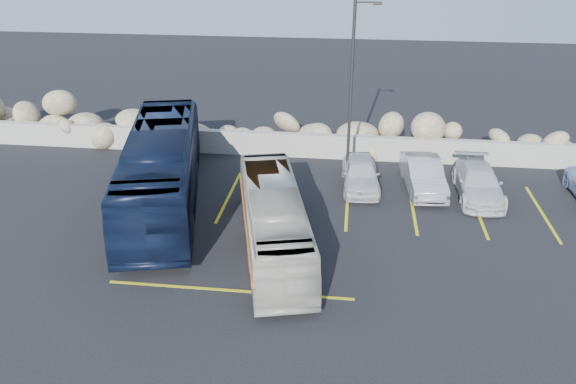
# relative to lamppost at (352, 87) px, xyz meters

# --- Properties ---
(ground) EXTENTS (90.00, 90.00, 0.00)m
(ground) POSITION_rel_lamppost_xyz_m (-2.56, -9.50, -4.30)
(ground) COLOR black
(ground) RESTS_ON ground
(seawall) EXTENTS (60.00, 0.40, 1.20)m
(seawall) POSITION_rel_lamppost_xyz_m (-2.56, 2.50, -3.70)
(seawall) COLOR #99958B
(seawall) RESTS_ON ground
(riprap_pile) EXTENTS (54.00, 2.80, 2.60)m
(riprap_pile) POSITION_rel_lamppost_xyz_m (-2.56, 3.70, -3.00)
(riprap_pile) COLOR #91805F
(riprap_pile) RESTS_ON ground
(parking_lines) EXTENTS (18.16, 9.36, 0.01)m
(parking_lines) POSITION_rel_lamppost_xyz_m (2.09, -3.93, -4.29)
(parking_lines) COLOR gold
(parking_lines) RESTS_ON ground
(lamppost) EXTENTS (1.14, 0.18, 8.00)m
(lamppost) POSITION_rel_lamppost_xyz_m (0.00, 0.00, 0.00)
(lamppost) COLOR #2C2A27
(lamppost) RESTS_ON ground
(vintage_bus) EXTENTS (3.92, 8.62, 2.34)m
(vintage_bus) POSITION_rel_lamppost_xyz_m (-2.50, -6.59, -3.13)
(vintage_bus) COLOR beige
(vintage_bus) RESTS_ON ground
(tour_coach) EXTENTS (5.25, 11.67, 3.17)m
(tour_coach) POSITION_rel_lamppost_xyz_m (-7.58, -3.48, -2.71)
(tour_coach) COLOR black
(tour_coach) RESTS_ON ground
(car_a) EXTENTS (1.83, 4.02, 1.34)m
(car_a) POSITION_rel_lamppost_xyz_m (0.56, -0.89, -3.63)
(car_a) COLOR silver
(car_a) RESTS_ON ground
(car_b) EXTENTS (1.85, 4.34, 1.39)m
(car_b) POSITION_rel_lamppost_xyz_m (3.28, -0.78, -3.60)
(car_b) COLOR #A3A3A7
(car_b) RESTS_ON ground
(car_c) EXTENTS (1.80, 4.40, 1.27)m
(car_c) POSITION_rel_lamppost_xyz_m (5.57, -1.20, -3.66)
(car_c) COLOR silver
(car_c) RESTS_ON ground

